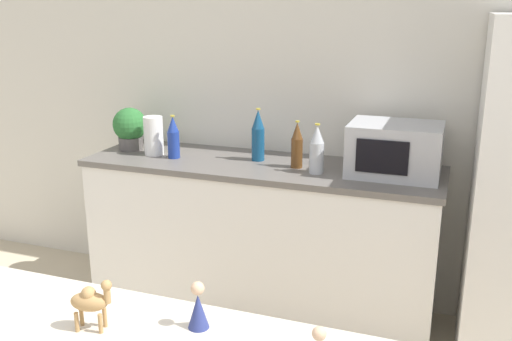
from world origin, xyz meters
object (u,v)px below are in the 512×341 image
at_px(back_bottle_1, 297,145).
at_px(back_bottle_2, 317,150).
at_px(back_bottle_0, 258,136).
at_px(camel_figurine, 91,301).
at_px(microwave, 395,149).
at_px(potted_plant, 130,127).
at_px(paper_towel_roll, 154,136).
at_px(wise_man_figurine_crimson, 198,308).
at_px(back_bottle_3, 173,138).

bearing_deg(back_bottle_1, back_bottle_2, -28.33).
xyz_separation_m(back_bottle_0, camel_figurine, (0.20, -1.91, -0.03)).
height_order(microwave, camel_figurine, microwave).
relative_size(potted_plant, paper_towel_roll, 1.13).
bearing_deg(back_bottle_2, microwave, 15.14).
relative_size(paper_towel_roll, back_bottle_1, 0.88).
bearing_deg(wise_man_figurine_crimson, camel_figurine, -158.38).
bearing_deg(microwave, back_bottle_3, -176.25).
distance_m(back_bottle_0, back_bottle_2, 0.41).
distance_m(potted_plant, back_bottle_0, 0.85).
distance_m(back_bottle_0, camel_figurine, 1.92).
relative_size(paper_towel_roll, microwave, 0.49).
height_order(paper_towel_roll, back_bottle_0, back_bottle_0).
height_order(paper_towel_roll, back_bottle_1, back_bottle_1).
bearing_deg(back_bottle_1, camel_figurine, -91.60).
bearing_deg(back_bottle_1, back_bottle_0, 164.20).
xyz_separation_m(back_bottle_0, wise_man_figurine_crimson, (0.47, -1.81, -0.06)).
height_order(potted_plant, paper_towel_roll, potted_plant).
xyz_separation_m(back_bottle_0, back_bottle_2, (0.39, -0.14, -0.02)).
bearing_deg(wise_man_figurine_crimson, back_bottle_3, 119.73).
relative_size(back_bottle_0, back_bottle_3, 1.19).
height_order(paper_towel_roll, microwave, microwave).
xyz_separation_m(microwave, wise_man_figurine_crimson, (-0.31, -1.77, -0.05)).
distance_m(microwave, back_bottle_1, 0.53).
distance_m(potted_plant, wise_man_figurine_crimson, 2.22).
xyz_separation_m(back_bottle_1, wise_man_figurine_crimson, (0.22, -1.73, -0.04)).
xyz_separation_m(back_bottle_0, back_bottle_1, (0.26, -0.07, -0.02)).
height_order(back_bottle_0, camel_figurine, back_bottle_0).
relative_size(potted_plant, back_bottle_1, 0.99).
xyz_separation_m(back_bottle_2, back_bottle_3, (-0.88, 0.02, -0.01)).
xyz_separation_m(paper_towel_roll, back_bottle_3, (0.15, -0.03, 0.01)).
distance_m(paper_towel_roll, back_bottle_1, 0.90).
xyz_separation_m(camel_figurine, wise_man_figurine_crimson, (0.27, 0.11, -0.03)).
distance_m(paper_towel_roll, microwave, 1.43).
xyz_separation_m(paper_towel_roll, back_bottle_2, (1.03, -0.05, 0.01)).
height_order(back_bottle_2, wise_man_figurine_crimson, back_bottle_2).
height_order(back_bottle_3, camel_figurine, back_bottle_3).
height_order(potted_plant, microwave, microwave).
bearing_deg(potted_plant, back_bottle_3, -15.46).
height_order(microwave, back_bottle_3, microwave).
height_order(back_bottle_2, camel_figurine, back_bottle_2).
distance_m(microwave, wise_man_figurine_crimson, 1.80).
height_order(potted_plant, wise_man_figurine_crimson, potted_plant).
height_order(back_bottle_1, back_bottle_2, back_bottle_2).
bearing_deg(back_bottle_3, potted_plant, 164.54).
bearing_deg(paper_towel_roll, back_bottle_2, -3.01).
bearing_deg(potted_plant, back_bottle_2, -5.69).
relative_size(microwave, back_bottle_1, 1.80).
relative_size(microwave, back_bottle_0, 1.55).
xyz_separation_m(back_bottle_3, wise_man_figurine_crimson, (0.96, -1.69, -0.04)).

